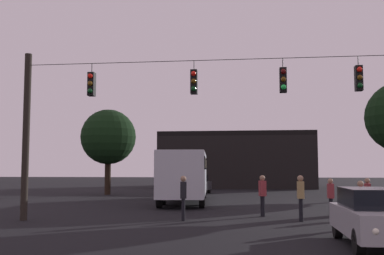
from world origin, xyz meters
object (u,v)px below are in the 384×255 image
pedestrian_crossing_center (331,195)px  pedestrian_near_bus (301,195)px  city_bus (185,172)px  pedestrian_trailing (183,195)px  pedestrian_far_side (368,196)px  pedestrian_crossing_right (361,201)px  tree_right_far (108,137)px  car_near_right (377,216)px  pedestrian_crossing_left (263,193)px  car_far_left (196,184)px

pedestrian_crossing_center → pedestrian_near_bus: bearing=-131.7°
city_bus → pedestrian_trailing: size_ratio=6.33×
pedestrian_far_side → pedestrian_crossing_center: bearing=178.5°
pedestrian_crossing_right → tree_right_far: tree_right_far is taller
pedestrian_near_bus → pedestrian_far_side: bearing=27.9°
pedestrian_near_bus → pedestrian_far_side: pedestrian_near_bus is taller
pedestrian_crossing_right → pedestrian_far_side: bearing=72.8°
car_near_right → pedestrian_near_bus: (-1.36, 5.75, 0.23)m
car_near_right → pedestrian_crossing_left: 7.97m
city_bus → car_far_left: 9.57m
pedestrian_near_bus → car_near_right: bearing=-76.7°
pedestrian_trailing → tree_right_far: 20.19m
car_near_right → pedestrian_crossing_left: (-2.79, 7.46, 0.21)m
city_bus → car_far_left: city_bus is taller
pedestrian_crossing_left → pedestrian_near_bus: bearing=-50.1°
pedestrian_crossing_center → pedestrian_trailing: (-5.99, -1.89, 0.08)m
pedestrian_crossing_right → pedestrian_far_side: 3.54m
city_bus → pedestrian_far_side: bearing=-43.1°
pedestrian_far_side → car_far_left: bearing=117.3°
car_far_left → tree_right_far: tree_right_far is taller
car_far_left → pedestrian_far_side: (9.14, -17.74, 0.14)m
pedestrian_trailing → pedestrian_crossing_left: bearing=32.6°
city_bus → tree_right_far: tree_right_far is taller
pedestrian_crossing_left → pedestrian_trailing: size_ratio=1.00×
pedestrian_crossing_center → tree_right_far: (-14.59, 16.02, 3.66)m
car_near_right → pedestrian_crossing_center: (0.04, 7.33, 0.13)m
tree_right_far → car_near_right: bearing=-58.1°
pedestrian_near_bus → tree_right_far: (-13.18, 17.60, 3.56)m
car_near_right → pedestrian_crossing_right: size_ratio=2.67×
car_near_right → pedestrian_crossing_right: (0.49, 3.90, 0.12)m
pedestrian_trailing → tree_right_far: bearing=115.6°
tree_right_far → pedestrian_trailing: bearing=-64.4°
pedestrian_far_side → tree_right_far: size_ratio=0.24×
city_bus → pedestrian_crossing_right: (7.74, -11.62, -0.95)m
pedestrian_crossing_center → pedestrian_near_bus: pedestrian_near_bus is taller
car_far_left → pedestrian_crossing_center: pedestrian_crossing_center is taller
pedestrian_near_bus → pedestrian_trailing: 4.60m
pedestrian_trailing → pedestrian_crossing_right: bearing=-13.4°
car_far_left → pedestrian_near_bus: 20.26m
pedestrian_far_side → tree_right_far: tree_right_far is taller
pedestrian_crossing_center → tree_right_far: 21.98m
pedestrian_far_side → pedestrian_crossing_left: bearing=177.7°
pedestrian_crossing_right → pedestrian_far_side: size_ratio=0.98×
pedestrian_crossing_left → pedestrian_crossing_right: 4.83m
pedestrian_crossing_center → pedestrian_far_side: pedestrian_far_side is taller
pedestrian_crossing_left → pedestrian_crossing_center: (2.83, -0.13, -0.08)m
pedestrian_near_bus → pedestrian_trailing: size_ratio=1.01×
car_near_right → pedestrian_crossing_center: bearing=89.7°
car_far_left → pedestrian_crossing_left: bearing=-74.7°
city_bus → pedestrian_crossing_center: 11.01m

